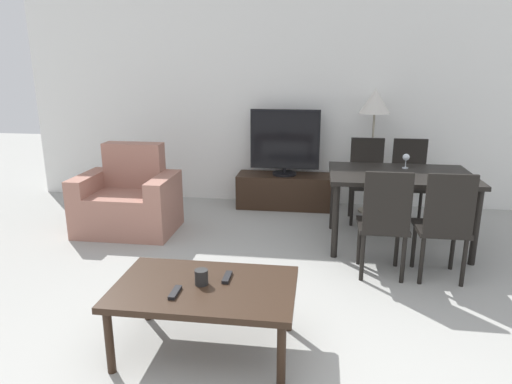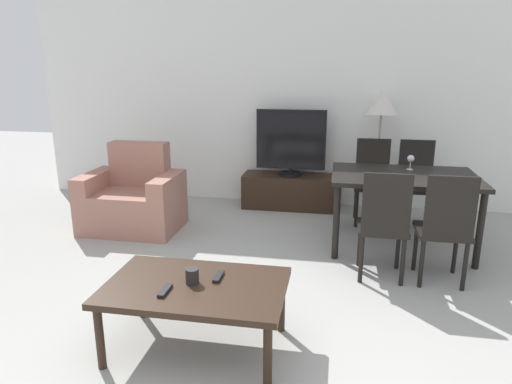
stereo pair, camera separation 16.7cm
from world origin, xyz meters
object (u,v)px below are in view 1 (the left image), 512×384
Objects in this scene: tv_stand at (284,191)px; dining_chair_near_right at (444,222)px; dining_table at (400,181)px; wine_glass_left at (406,158)px; dining_chair_near at (384,220)px; cup_white_near at (201,277)px; floor_lamp at (375,106)px; coffee_table at (205,292)px; remote_primary at (227,277)px; armchair at (129,202)px; tv at (285,142)px; dining_chair_far_left at (367,176)px; remote_secondary at (175,292)px; dining_chair_far at (409,177)px.

tv_stand is 2.36m from dining_chair_near_right.
dining_table is 0.29m from wine_glass_left.
dining_chair_near is 1.70m from cup_white_near.
wine_glass_left is (1.27, -0.88, 0.63)m from tv_stand.
coffee_table is at bearing -113.04° from floor_lamp.
wine_glass_left reaches higher than remote_primary.
dining_chair_near and dining_chair_near_right have the same top height.
dining_chair_near_right is (3.00, -0.80, 0.19)m from armchair.
floor_lamp is 15.55× the size of cup_white_near.
remote_primary is 1.03× the size of wine_glass_left.
dining_chair_far_left is at bearing -19.56° from tv.
dining_chair_far_left is 6.19× the size of remote_secondary.
remote_secondary is 2.85m from wine_glass_left.
cup_white_near is at bearing -136.07° from dining_chair_near.
dining_chair_near_right and dining_chair_far_left have the same top height.
cup_white_near reaches higher than coffee_table.
dining_chair_far_left reaches higher than cup_white_near.
tv_stand is at bearing 33.72° from armchair.
dining_chair_near is at bearing -107.72° from wine_glass_left.
cup_white_near is (-1.22, -1.18, -0.02)m from dining_chair_near.
cup_white_near is at bearing -145.13° from dining_chair_near_right.
dining_chair_far_left is 6.19× the size of remote_primary.
armchair reaches higher than remote_secondary.
remote_secondary is at bearing -127.24° from dining_table.
remote_secondary is (-1.42, -3.12, -0.81)m from floor_lamp.
dining_chair_near is 0.47m from dining_chair_near_right.
tv_stand is 2.11m from dining_chair_near.
armchair is at bearing 179.05° from dining_table.
dining_chair_far_left is at bearing 65.59° from cup_white_near.
dining_chair_near is at bearing -107.14° from dining_chair_far.
remote_primary is (0.12, 0.11, 0.06)m from coffee_table.
tv is 2.11m from dining_chair_near.
dining_chair_far is at bearing 13.34° from armchair.
cup_white_near is (-1.46, -1.93, -0.16)m from dining_table.
tv is 1.06m from dining_chair_far_left.
floor_lamp is at bearing 87.72° from dining_chair_near.
tv_stand is 1.24× the size of dining_chair_far_left.
dining_chair_far_left is 0.70m from wine_glass_left.
remote_primary is at bearing 41.92° from coffee_table.
coffee_table is 0.75× the size of floor_lamp.
floor_lamp is 9.77× the size of remote_primary.
armchair is at bearing 127.57° from remote_primary.
cup_white_near is (-1.69, -2.69, -0.02)m from dining_chair_far.
floor_lamp is 10.04× the size of wine_glass_left.
tv reaches higher than remote_secondary.
dining_chair_far_left reaches higher than tv_stand.
dining_table is 1.44× the size of dining_chair_far.
armchair is 2.64m from dining_chair_far_left.
dining_chair_near_right is (0.00, -1.52, 0.00)m from dining_chair_far.
dining_chair_far_left is at bearing 64.63° from remote_secondary.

